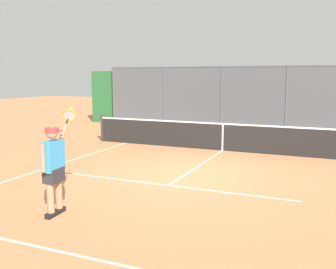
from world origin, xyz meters
name	(u,v)px	position (x,y,z in m)	size (l,w,h in m)	color
ground_plane	(186,174)	(0.00, 0.00, 0.00)	(60.00, 60.00, 0.00)	#C67A4C
court_line_markings	(163,189)	(0.00, 1.46, 0.00)	(7.72, 8.56, 0.01)	white
fence_backdrop	(255,101)	(0.00, -9.15, 1.39)	(17.81, 1.37, 3.01)	#474C51
tennis_net	(223,136)	(0.00, -3.55, 0.49)	(9.92, 0.09, 1.07)	#2D2D2D
tennis_player	(54,164)	(1.18, 3.77, 0.96)	(0.54, 1.36, 1.94)	black
tennis_ball_mid_court	(59,186)	(2.26, 2.33, 0.03)	(0.07, 0.07, 0.07)	#C1D138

